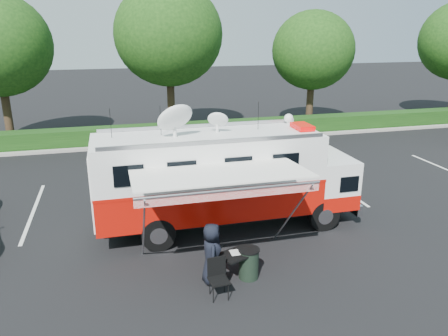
{
  "coord_description": "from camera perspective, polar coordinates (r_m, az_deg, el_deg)",
  "views": [
    {
      "loc": [
        -3.47,
        -12.84,
        6.38
      ],
      "look_at": [
        0.0,
        0.5,
        1.9
      ],
      "focal_mm": 35.0,
      "sensor_mm": 36.0,
      "label": 1
    }
  ],
  "objects": [
    {
      "name": "ground_plane",
      "position": [
        14.75,
        0.49,
        -7.62
      ],
      "size": [
        120.0,
        120.0,
        0.0
      ],
      "primitive_type": "plane",
      "color": "black",
      "rests_on": "ground"
    },
    {
      "name": "back_border",
      "position": [
        26.19,
        -4.58,
        14.95
      ],
      "size": [
        60.0,
        6.14,
        8.87
      ],
      "color": "#9E998E",
      "rests_on": "ground_plane"
    },
    {
      "name": "stall_lines",
      "position": [
        17.33,
        -3.69,
        -3.62
      ],
      "size": [
        24.12,
        5.5,
        0.01
      ],
      "color": "silver",
      "rests_on": "ground_plane"
    },
    {
      "name": "command_truck",
      "position": [
        14.07,
        0.22,
        -1.22
      ],
      "size": [
        8.5,
        2.34,
        4.08
      ],
      "color": "black",
      "rests_on": "ground_plane"
    },
    {
      "name": "awning",
      "position": [
        11.37,
        -0.35,
        -1.28
      ],
      "size": [
        4.64,
        2.42,
        2.81
      ],
      "color": "white",
      "rests_on": "ground_plane"
    },
    {
      "name": "person",
      "position": [
        11.83,
        -1.57,
        -14.64
      ],
      "size": [
        0.62,
        0.87,
        1.66
      ],
      "primitive_type": "imported",
      "rotation": [
        0.0,
        0.0,
        1.45
      ],
      "color": "black",
      "rests_on": "ground_plane"
    },
    {
      "name": "folding_table",
      "position": [
        11.58,
        1.73,
        -11.27
      ],
      "size": [
        1.08,
        0.93,
        0.77
      ],
      "color": "black",
      "rests_on": "ground_plane"
    },
    {
      "name": "folding_chair",
      "position": [
        11.03,
        -0.83,
        -13.67
      ],
      "size": [
        0.51,
        0.53,
        0.99
      ],
      "color": "black",
      "rests_on": "ground_plane"
    },
    {
      "name": "trash_bin",
      "position": [
        11.81,
        3.25,
        -12.31
      ],
      "size": [
        0.57,
        0.57,
        0.85
      ],
      "color": "black",
      "rests_on": "ground_plane"
    }
  ]
}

